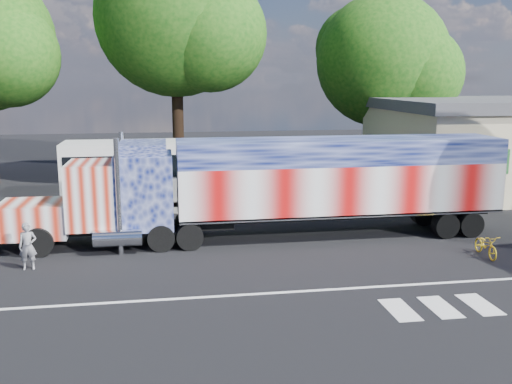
{
  "coord_description": "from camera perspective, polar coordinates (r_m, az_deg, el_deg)",
  "views": [
    {
      "loc": [
        -3.53,
        -18.88,
        6.33
      ],
      "look_at": [
        0.0,
        3.0,
        1.9
      ],
      "focal_mm": 40.0,
      "sensor_mm": 36.0,
      "label": 1
    }
  ],
  "objects": [
    {
      "name": "tree_ne_a",
      "position": [
        39.19,
        12.78,
        12.63
      ],
      "size": [
        9.09,
        8.66,
        11.8
      ],
      "color": "black",
      "rests_on": "ground"
    },
    {
      "name": "woman",
      "position": [
        20.66,
        -21.87,
        -5.05
      ],
      "size": [
        0.63,
        0.45,
        1.61
      ],
      "primitive_type": "imported",
      "rotation": [
        0.0,
        0.0,
        0.12
      ],
      "color": "slate",
      "rests_on": "ground"
    },
    {
      "name": "ground",
      "position": [
        20.22,
        1.37,
        -6.94
      ],
      "size": [
        100.0,
        100.0,
        0.0
      ],
      "primitive_type": "plane",
      "color": "black"
    },
    {
      "name": "semi_truck",
      "position": [
        22.64,
        2.36,
        0.77
      ],
      "size": [
        20.0,
        3.16,
        4.26
      ],
      "color": "black",
      "rests_on": "ground"
    },
    {
      "name": "bicycle",
      "position": [
        22.24,
        22.01,
        -4.96
      ],
      "size": [
        0.65,
        1.62,
        0.83
      ],
      "primitive_type": "imported",
      "rotation": [
        0.0,
        0.0,
        -0.06
      ],
      "color": "gold",
      "rests_on": "ground"
    },
    {
      "name": "tree_n_mid",
      "position": [
        36.11,
        -7.81,
        16.95
      ],
      "size": [
        10.14,
        9.65,
        14.83
      ],
      "color": "black",
      "rests_on": "ground"
    },
    {
      "name": "lane_markings",
      "position": [
        17.19,
        9.42,
        -10.44
      ],
      "size": [
        30.0,
        2.67,
        0.01
      ],
      "color": "silver",
      "rests_on": "ground"
    },
    {
      "name": "coach_bus",
      "position": [
        28.36,
        -7.21,
        1.88
      ],
      "size": [
        11.49,
        2.67,
        3.34
      ],
      "color": "silver",
      "rests_on": "ground"
    }
  ]
}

